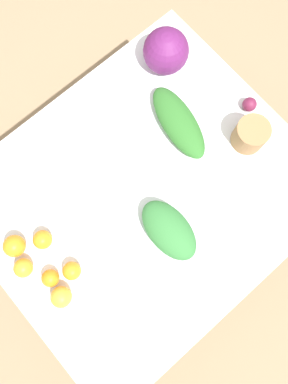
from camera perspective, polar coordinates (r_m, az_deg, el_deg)
The scene contains 13 objects.
ground_plane at distance 2.15m, azimuth 0.00°, elevation -4.10°, with size 8.00×8.00×0.00m, color #937A5B.
dining_table at distance 1.53m, azimuth 0.00°, elevation -0.82°, with size 1.25×1.07×0.71m.
cabbage_purple at distance 1.58m, azimuth 3.36°, elevation 20.65°, with size 0.18×0.18×0.18m, color #601E5B.
paper_bag at distance 1.51m, azimuth 15.90°, elevation 8.39°, with size 0.13×0.13×0.11m, color #997047.
greens_bunch_kale at distance 1.50m, azimuth 5.29°, elevation 10.52°, with size 0.34×0.13×0.08m, color #2D6B28.
greens_bunch_scallion at distance 1.38m, azimuth 3.81°, elevation -5.81°, with size 0.26×0.15×0.10m, color #337538.
beet_root at distance 1.59m, azimuth 15.78°, elevation 12.72°, with size 0.06×0.06×0.06m, color maroon.
orange_0 at distance 1.44m, azimuth -15.20°, elevation -7.02°, with size 0.07×0.07×0.07m, color orange.
orange_1 at distance 1.41m, azimuth -10.95°, elevation -11.70°, with size 0.07×0.07×0.07m, color orange.
orange_2 at distance 1.41m, azimuth -12.50°, elevation -15.36°, with size 0.08×0.08×0.08m, color #F9A833.
orange_3 at distance 1.43m, azimuth -14.08°, elevation -12.61°, with size 0.06×0.06×0.06m, color orange.
orange_4 at distance 1.46m, azimuth -19.16°, elevation -7.77°, with size 0.08×0.08×0.08m, color orange.
orange_5 at distance 1.45m, azimuth -17.92°, elevation -10.95°, with size 0.07×0.07×0.07m, color orange.
Camera 1 is at (-0.20, -0.23, 2.13)m, focal length 35.00 mm.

